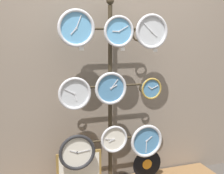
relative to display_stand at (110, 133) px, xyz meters
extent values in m
cube|color=gray|center=(0.00, 0.16, 0.83)|extent=(4.40, 0.04, 2.80)
cylinder|color=#382D1E|center=(0.00, 0.00, 0.31)|extent=(0.04, 0.04, 1.72)
sphere|color=#382D1E|center=(0.00, 0.00, 1.20)|extent=(0.07, 0.07, 0.07)
cylinder|color=#382D1E|center=(-0.14, 0.00, 0.96)|extent=(0.27, 0.02, 0.02)
torus|color=#382D1E|center=(-0.27, 0.00, 0.91)|extent=(0.12, 0.02, 0.12)
cylinder|color=#382D1E|center=(0.14, 0.00, 0.96)|extent=(0.27, 0.02, 0.02)
torus|color=#382D1E|center=(0.27, 0.00, 0.91)|extent=(0.12, 0.02, 0.12)
cylinder|color=#382D1E|center=(-0.17, 0.00, 0.44)|extent=(0.33, 0.02, 0.02)
torus|color=#382D1E|center=(-0.33, 0.00, 0.41)|extent=(0.09, 0.02, 0.09)
cylinder|color=#382D1E|center=(0.17, 0.00, 0.44)|extent=(0.33, 0.02, 0.02)
torus|color=#382D1E|center=(0.33, 0.00, 0.41)|extent=(0.09, 0.02, 0.09)
cylinder|color=#382D1E|center=(-0.13, 0.00, -0.07)|extent=(0.26, 0.02, 0.02)
torus|color=#382D1E|center=(-0.26, 0.00, -0.11)|extent=(0.09, 0.02, 0.09)
cylinder|color=#382D1E|center=(0.13, 0.00, -0.07)|extent=(0.26, 0.02, 0.02)
torus|color=#382D1E|center=(0.26, 0.00, -0.11)|extent=(0.09, 0.02, 0.09)
cylinder|color=#60A8DB|center=(-0.33, -0.08, 0.96)|extent=(0.29, 0.02, 0.29)
torus|color=silver|center=(-0.33, -0.10, 0.96)|extent=(0.32, 0.03, 0.32)
cylinder|color=silver|center=(-0.33, -0.10, 0.96)|extent=(0.02, 0.01, 0.02)
cube|color=silver|center=(-0.35, -0.10, 0.94)|extent=(0.05, 0.00, 0.06)
cube|color=silver|center=(-0.31, -0.10, 1.02)|extent=(0.05, 0.00, 0.11)
cylinder|color=#60A8DB|center=(0.04, -0.09, 0.94)|extent=(0.25, 0.02, 0.25)
torus|color=silver|center=(0.04, -0.11, 0.94)|extent=(0.27, 0.02, 0.27)
cylinder|color=silver|center=(0.04, -0.10, 0.94)|extent=(0.01, 0.01, 0.01)
cube|color=silver|center=(0.01, -0.11, 0.94)|extent=(0.06, 0.00, 0.01)
cube|color=silver|center=(0.09, -0.11, 0.96)|extent=(0.09, 0.00, 0.05)
cylinder|color=silver|center=(0.36, -0.09, 0.94)|extent=(0.29, 0.02, 0.29)
torus|color=silver|center=(0.36, -0.11, 0.94)|extent=(0.31, 0.03, 0.31)
cylinder|color=silver|center=(0.36, -0.10, 0.94)|extent=(0.02, 0.01, 0.02)
cube|color=silver|center=(0.38, -0.10, 0.92)|extent=(0.06, 0.00, 0.05)
cube|color=silver|center=(0.32, -0.11, 0.97)|extent=(0.09, 0.00, 0.08)
cylinder|color=silver|center=(-0.35, -0.09, 0.42)|extent=(0.26, 0.02, 0.26)
torus|color=silver|center=(-0.35, -0.11, 0.42)|extent=(0.29, 0.03, 0.29)
cylinder|color=silver|center=(-0.35, -0.11, 0.42)|extent=(0.02, 0.01, 0.02)
cube|color=silver|center=(-0.35, -0.11, 0.39)|extent=(0.02, 0.00, 0.06)
cube|color=silver|center=(-0.40, -0.11, 0.44)|extent=(0.09, 0.00, 0.05)
cylinder|color=#4C84B2|center=(-0.03, -0.09, 0.44)|extent=(0.27, 0.02, 0.27)
torus|color=silver|center=(-0.03, -0.10, 0.44)|extent=(0.29, 0.03, 0.29)
cylinder|color=silver|center=(-0.03, -0.10, 0.44)|extent=(0.02, 0.01, 0.02)
cube|color=silver|center=(0.00, -0.10, 0.46)|extent=(0.06, 0.00, 0.04)
cube|color=silver|center=(0.01, -0.10, 0.48)|extent=(0.07, 0.00, 0.08)
cylinder|color=#4C84B2|center=(0.36, -0.10, 0.42)|extent=(0.18, 0.02, 0.18)
torus|color=#A58438|center=(0.36, -0.11, 0.42)|extent=(0.20, 0.02, 0.20)
cylinder|color=#A58438|center=(0.36, -0.11, 0.42)|extent=(0.01, 0.01, 0.01)
cube|color=silver|center=(0.35, -0.11, 0.43)|extent=(0.04, 0.00, 0.03)
cube|color=silver|center=(0.40, -0.11, 0.43)|extent=(0.07, 0.00, 0.03)
cylinder|color=silver|center=(-0.35, -0.11, -0.10)|extent=(0.30, 0.02, 0.30)
torus|color=#262628|center=(-0.35, -0.13, -0.10)|extent=(0.33, 0.03, 0.33)
cylinder|color=#262628|center=(-0.35, -0.13, -0.10)|extent=(0.02, 0.01, 0.02)
cube|color=silver|center=(-0.38, -0.13, -0.09)|extent=(0.07, 0.00, 0.04)
cube|color=silver|center=(-0.29, -0.13, -0.10)|extent=(0.12, 0.00, 0.02)
cylinder|color=silver|center=(0.00, -0.10, -0.03)|extent=(0.23, 0.02, 0.23)
torus|color=silver|center=(0.00, -0.11, -0.03)|extent=(0.26, 0.02, 0.26)
cylinder|color=silver|center=(0.00, -0.11, -0.03)|extent=(0.01, 0.01, 0.01)
cube|color=silver|center=(-0.03, -0.11, -0.04)|extent=(0.06, 0.00, 0.03)
cube|color=silver|center=(-0.05, -0.11, -0.02)|extent=(0.09, 0.00, 0.02)
cylinder|color=#4C84B2|center=(0.32, -0.10, -0.08)|extent=(0.29, 0.02, 0.29)
torus|color=silver|center=(0.32, -0.11, -0.08)|extent=(0.32, 0.03, 0.32)
cylinder|color=silver|center=(0.32, -0.11, -0.08)|extent=(0.02, 0.01, 0.02)
cube|color=silver|center=(0.35, -0.11, -0.06)|extent=(0.06, 0.00, 0.05)
cube|color=silver|center=(0.32, -0.11, -0.14)|extent=(0.01, 0.00, 0.11)
cylinder|color=black|center=(0.38, -0.02, -0.36)|extent=(0.30, 0.01, 0.30)
cylinder|color=orange|center=(0.38, -0.03, -0.36)|extent=(0.10, 0.00, 0.10)
cube|color=olive|center=(-0.31, -0.03, -0.32)|extent=(0.42, 0.02, 0.37)
cube|color=white|center=(-0.31, -0.05, -0.32)|extent=(0.37, 0.00, 0.33)
cube|color=white|center=(-0.28, -0.09, 0.80)|extent=(0.04, 0.00, 0.03)
cube|color=white|center=(0.08, -0.10, 0.79)|extent=(0.04, 0.00, 0.03)
cube|color=white|center=(0.40, -0.10, 0.77)|extent=(0.04, 0.00, 0.03)
camera|label=1|loc=(-0.90, -2.65, 0.95)|focal=50.00mm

